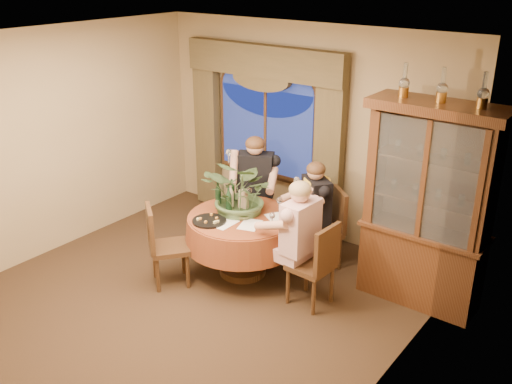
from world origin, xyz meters
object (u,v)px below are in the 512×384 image
Objects in this scene: wine_bottle_3 at (232,192)px; oil_lamp_left at (405,80)px; dining_table at (243,245)px; wine_bottle_2 at (221,191)px; person_scarf at (316,213)px; olive_bowl at (243,217)px; person_back at (255,190)px; chair_front_left at (170,246)px; oil_lamp_right at (484,90)px; centerpiece_plant at (243,165)px; stoneware_vase at (243,201)px; wine_bottle_0 at (218,196)px; person_pink at (300,242)px; chair_right at (311,264)px; china_cabinet at (427,207)px; wine_bottle_1 at (229,202)px; wine_bottle_4 at (231,198)px; chair_back_right at (323,229)px; chair_back at (252,206)px; oil_lamp_center at (443,85)px.

oil_lamp_left is at bearing 16.60° from wine_bottle_3.
wine_bottle_2 is at bearing 162.67° from dining_table.
person_scarf reaches higher than olive_bowl.
person_back is 0.67m from wine_bottle_2.
oil_lamp_right is at bearing 64.24° from chair_front_left.
centerpiece_plant is 0.55m from wine_bottle_2.
person_back is 5.52× the size of stoneware_vase.
wine_bottle_0 reaches higher than stoneware_vase.
person_pink is 1.05× the size of person_scarf.
centerpiece_plant is 6.06× the size of olive_bowl.
person_scarf is at bearing 32.07° from chair_right.
chair_right is 0.73× the size of person_scarf.
person_pink is 0.85m from person_scarf.
person_pink is at bearing -3.84° from dining_table.
wine_bottle_2 is (-2.32, -0.59, -0.20)m from china_cabinet.
olive_bowl is at bearing 93.68° from person_pink.
centerpiece_plant is at bearing 85.11° from chair_right.
wine_bottle_1 reaches higher than dining_table.
person_back is 4.42× the size of wine_bottle_4.
wine_bottle_1 reaches higher than olive_bowl.
china_cabinet reaches higher than chair_front_left.
oil_lamp_right is 3.14m from wine_bottle_2.
centerpiece_plant reaches higher than wine_bottle_3.
person_scarf is at bearing 179.38° from oil_lamp_right.
person_back is 0.90m from wine_bottle_1.
wine_bottle_3 is at bearing 122.33° from wine_bottle_1.
stoneware_vase is at bearing 83.06° from person_pink.
person_scarf is at bearing 24.09° from person_pink.
dining_table is at bearing 90.00° from person_scarf.
wine_bottle_2 is (-1.93, -0.59, -1.48)m from oil_lamp_left.
wine_bottle_2 is at bearing 85.34° from person_pink.
wine_bottle_1 is (-0.79, -0.82, 0.44)m from chair_back_right.
person_back reaches higher than dining_table.
wine_bottle_1 is at bearing 94.41° from person_pink.
person_pink is 0.79m from olive_bowl.
centerpiece_plant is (0.01, -0.02, 0.45)m from stoneware_vase.
chair_back is at bearing 109.83° from wine_bottle_4.
centerpiece_plant reaches higher than person_scarf.
chair_front_left is 1.48m from person_back.
dining_table is 2.16m from china_cabinet.
chair_front_left is 2.91× the size of wine_bottle_4.
person_back is (-2.68, 0.06, -1.67)m from oil_lamp_right.
oil_lamp_center is at bearing 17.03° from stoneware_vase.
person_scarf reaches higher than stoneware_vase.
centerpiece_plant is (-0.71, -0.66, 0.85)m from chair_back_right.
dining_table is 0.96m from centerpiece_plant.
olive_bowl is at bearing -157.17° from china_cabinet.
wine_bottle_2 is 1.00× the size of wine_bottle_4.
person_pink is at bearing 116.80° from chair_back.
person_pink is 4.22× the size of wine_bottle_1.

